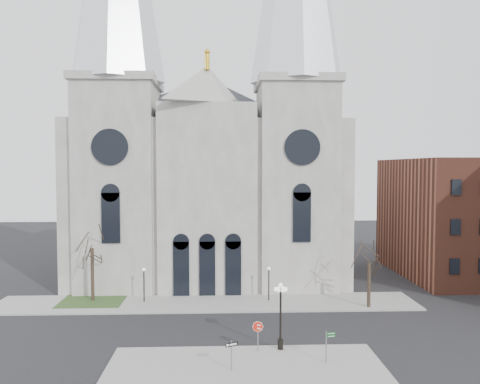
{
  "coord_description": "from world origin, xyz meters",
  "views": [
    {
      "loc": [
        1.49,
        -33.01,
        12.98
      ],
      "look_at": [
        3.07,
        8.0,
        10.83
      ],
      "focal_mm": 35.0,
      "sensor_mm": 36.0,
      "label": 1
    }
  ],
  "objects_px": {
    "one_way_sign": "(231,350)",
    "stop_sign": "(258,329)",
    "globe_lamp": "(281,308)",
    "street_name_sign": "(327,344)"
  },
  "relations": [
    {
      "from": "one_way_sign",
      "to": "stop_sign",
      "type": "bearing_deg",
      "value": 35.11
    },
    {
      "from": "stop_sign",
      "to": "one_way_sign",
      "type": "xyz_separation_m",
      "value": [
        -1.91,
        -3.04,
        -0.23
      ]
    },
    {
      "from": "stop_sign",
      "to": "globe_lamp",
      "type": "xyz_separation_m",
      "value": [
        1.62,
        0.29,
        1.44
      ]
    },
    {
      "from": "one_way_sign",
      "to": "street_name_sign",
      "type": "distance_m",
      "value": 6.42
    },
    {
      "from": "globe_lamp",
      "to": "one_way_sign",
      "type": "height_order",
      "value": "globe_lamp"
    },
    {
      "from": "globe_lamp",
      "to": "street_name_sign",
      "type": "bearing_deg",
      "value": -39.82
    },
    {
      "from": "globe_lamp",
      "to": "street_name_sign",
      "type": "xyz_separation_m",
      "value": [
        2.81,
        -2.35,
        -1.75
      ]
    },
    {
      "from": "globe_lamp",
      "to": "street_name_sign",
      "type": "relative_size",
      "value": 2.29
    },
    {
      "from": "stop_sign",
      "to": "street_name_sign",
      "type": "bearing_deg",
      "value": -3.28
    },
    {
      "from": "globe_lamp",
      "to": "stop_sign",
      "type": "bearing_deg",
      "value": -169.77
    }
  ]
}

